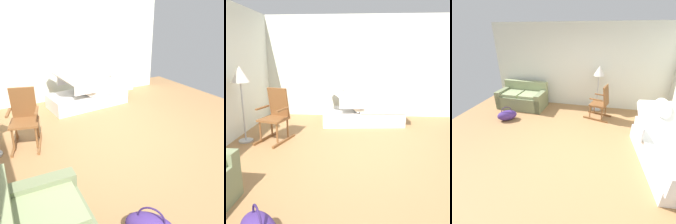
# 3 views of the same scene
# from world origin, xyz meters

# --- Properties ---
(ground_plane) EXTENTS (7.20, 7.20, 0.00)m
(ground_plane) POSITION_xyz_m (0.00, 0.00, 0.00)
(ground_plane) COLOR #9E7247
(back_wall) EXTENTS (5.96, 0.10, 2.70)m
(back_wall) POSITION_xyz_m (0.00, 2.58, 1.35)
(back_wall) COLOR silver
(back_wall) RESTS_ON ground
(hospital_bed) EXTENTS (1.14, 2.13, 1.19)m
(hospital_bed) POSITION_xyz_m (2.12, -0.10, 0.32)
(hospital_bed) COLOR silver
(hospital_bed) RESTS_ON ground
(couch) EXTENTS (1.63, 0.91, 0.85)m
(couch) POSITION_xyz_m (-1.87, 1.98, 0.31)
(couch) COLOR #737D57
(couch) RESTS_ON ground
(rocking_chair) EXTENTS (0.86, 0.67, 1.05)m
(rocking_chair) POSITION_xyz_m (0.82, 1.68, 0.50)
(rocking_chair) COLOR brown
(rocking_chair) RESTS_ON ground
(floor_lamp) EXTENTS (0.34, 0.34, 1.48)m
(floor_lamp) POSITION_xyz_m (0.67, 2.27, 1.23)
(floor_lamp) COLOR #B2B5BA
(floor_lamp) RESTS_ON ground
(duffel_bag) EXTENTS (0.64, 0.59, 0.43)m
(duffel_bag) POSITION_xyz_m (-1.92, 0.95, 0.15)
(duffel_bag) COLOR #472D7A
(duffel_bag) RESTS_ON ground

